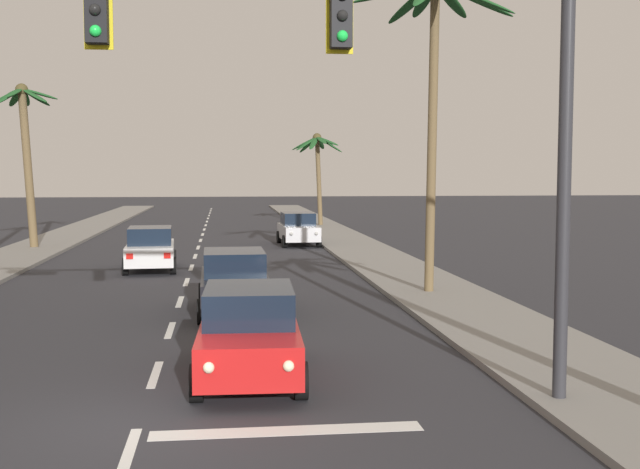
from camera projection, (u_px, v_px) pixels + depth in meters
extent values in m
plane|color=#2D2D33|center=(139.00, 424.00, 11.93)|extent=(220.00, 220.00, 0.00)
cube|color=gray|center=(383.00, 262.00, 32.65)|extent=(3.20, 110.00, 0.14)
cube|color=silver|center=(129.00, 453.00, 10.70)|extent=(0.16, 2.00, 0.01)
cube|color=silver|center=(155.00, 374.00, 14.84)|extent=(0.16, 2.00, 0.01)
cube|color=silver|center=(170.00, 330.00, 18.99)|extent=(0.16, 2.00, 0.01)
cube|color=silver|center=(180.00, 302.00, 23.13)|extent=(0.16, 2.00, 0.01)
cube|color=silver|center=(187.00, 282.00, 27.28)|extent=(0.16, 2.00, 0.01)
cube|color=silver|center=(191.00, 267.00, 31.42)|extent=(0.16, 2.00, 0.01)
cube|color=silver|center=(195.00, 256.00, 35.57)|extent=(0.16, 2.00, 0.01)
cube|color=silver|center=(198.00, 247.00, 39.71)|extent=(0.16, 2.00, 0.01)
cube|color=silver|center=(201.00, 240.00, 43.86)|extent=(0.16, 2.00, 0.01)
cube|color=silver|center=(203.00, 234.00, 48.00)|extent=(0.16, 2.00, 0.01)
cube|color=silver|center=(204.00, 229.00, 52.15)|extent=(0.16, 2.00, 0.01)
cube|color=silver|center=(206.00, 225.00, 56.30)|extent=(0.16, 2.00, 0.01)
cube|color=silver|center=(207.00, 221.00, 60.44)|extent=(0.16, 2.00, 0.01)
cube|color=silver|center=(208.00, 218.00, 64.59)|extent=(0.16, 2.00, 0.01)
cube|color=silver|center=(209.00, 216.00, 68.73)|extent=(0.16, 2.00, 0.01)
cube|color=silver|center=(210.00, 213.00, 72.88)|extent=(0.16, 2.00, 0.01)
cube|color=silver|center=(211.00, 211.00, 77.02)|extent=(0.16, 2.00, 0.01)
cube|color=silver|center=(211.00, 209.00, 81.17)|extent=(0.16, 2.00, 0.01)
cube|color=silver|center=(287.00, 431.00, 11.60)|extent=(4.00, 0.44, 0.01)
cylinder|color=#2D2D33|center=(564.00, 181.00, 12.58)|extent=(0.22, 0.22, 7.29)
cube|color=black|center=(341.00, 17.00, 11.93)|extent=(0.32, 0.26, 0.92)
sphere|color=black|center=(342.00, 16.00, 11.80)|extent=(0.17, 0.17, 0.17)
sphere|color=#1EE54C|center=(342.00, 36.00, 11.82)|extent=(0.17, 0.17, 0.17)
cube|color=yellow|center=(339.00, 19.00, 12.10)|extent=(0.42, 0.03, 1.04)
cube|color=black|center=(97.00, 12.00, 11.50)|extent=(0.32, 0.26, 0.92)
sphere|color=black|center=(95.00, 10.00, 11.36)|extent=(0.17, 0.17, 0.17)
sphere|color=#1EE54C|center=(95.00, 31.00, 11.39)|extent=(0.17, 0.17, 0.17)
cube|color=yellow|center=(98.00, 14.00, 11.67)|extent=(0.42, 0.03, 1.04)
cube|color=red|center=(249.00, 342.00, 14.48)|extent=(1.91, 4.36, 0.72)
cube|color=black|center=(249.00, 304.00, 14.58)|extent=(1.67, 2.25, 0.64)
cylinder|color=black|center=(301.00, 381.00, 13.18)|extent=(0.24, 0.65, 0.64)
cylinder|color=black|center=(197.00, 383.00, 13.03)|extent=(0.24, 0.65, 0.64)
cylinder|color=black|center=(292.00, 344.00, 16.00)|extent=(0.24, 0.65, 0.64)
cylinder|color=black|center=(206.00, 345.00, 15.85)|extent=(0.24, 0.65, 0.64)
sphere|color=#F9EFC6|center=(289.00, 366.00, 12.38)|extent=(0.18, 0.18, 0.18)
sphere|color=#F9EFC6|center=(209.00, 368.00, 12.27)|extent=(0.18, 0.18, 0.18)
cube|color=red|center=(281.00, 315.00, 16.68)|extent=(0.24, 0.07, 0.20)
cube|color=red|center=(218.00, 316.00, 16.56)|extent=(0.24, 0.07, 0.20)
cube|color=black|center=(235.00, 288.00, 21.18)|extent=(1.83, 4.33, 0.72)
cube|color=black|center=(234.00, 262.00, 21.28)|extent=(1.64, 2.23, 0.64)
cylinder|color=black|center=(271.00, 310.00, 19.93)|extent=(0.23, 0.64, 0.64)
cylinder|color=black|center=(202.00, 312.00, 19.69)|extent=(0.23, 0.64, 0.64)
cylinder|color=black|center=(263.00, 293.00, 22.73)|extent=(0.23, 0.64, 0.64)
cylinder|color=black|center=(203.00, 294.00, 22.49)|extent=(0.23, 0.64, 0.64)
sphere|color=#F9EFC6|center=(263.00, 298.00, 19.12)|extent=(0.18, 0.18, 0.18)
sphere|color=#F9EFC6|center=(211.00, 299.00, 18.95)|extent=(0.18, 0.18, 0.18)
cube|color=red|center=(255.00, 274.00, 23.40)|extent=(0.24, 0.06, 0.20)
cube|color=red|center=(210.00, 275.00, 23.22)|extent=(0.24, 0.06, 0.20)
cube|color=silver|center=(151.00, 253.00, 30.51)|extent=(2.01, 4.39, 0.72)
cube|color=black|center=(150.00, 235.00, 30.31)|extent=(1.72, 2.29, 0.64)
cylinder|color=black|center=(130.00, 258.00, 31.78)|extent=(0.26, 0.65, 0.64)
cylinder|color=black|center=(174.00, 258.00, 32.08)|extent=(0.26, 0.65, 0.64)
cylinder|color=black|center=(125.00, 267.00, 28.99)|extent=(0.26, 0.65, 0.64)
cylinder|color=black|center=(173.00, 266.00, 29.30)|extent=(0.26, 0.65, 0.64)
sphere|color=#B2B2AD|center=(137.00, 246.00, 32.52)|extent=(0.18, 0.18, 0.18)
sphere|color=#B2B2AD|center=(168.00, 245.00, 32.74)|extent=(0.18, 0.18, 0.18)
cube|color=red|center=(130.00, 256.00, 28.26)|extent=(0.24, 0.07, 0.20)
cube|color=red|center=(167.00, 256.00, 28.50)|extent=(0.24, 0.07, 0.20)
cube|color=silver|center=(298.00, 232.00, 40.99)|extent=(1.90, 4.36, 0.72)
cube|color=black|center=(298.00, 219.00, 41.08)|extent=(1.67, 2.25, 0.64)
cylinder|color=black|center=(319.00, 241.00, 39.75)|extent=(0.24, 0.65, 0.64)
cylinder|color=black|center=(285.00, 242.00, 39.49)|extent=(0.24, 0.65, 0.64)
cylinder|color=black|center=(311.00, 237.00, 42.55)|extent=(0.24, 0.65, 0.64)
cylinder|color=black|center=(279.00, 237.00, 42.29)|extent=(0.24, 0.65, 0.64)
sphere|color=#B2B2AD|center=(316.00, 234.00, 38.94)|extent=(0.18, 0.18, 0.18)
sphere|color=#B2B2AD|center=(291.00, 234.00, 38.75)|extent=(0.18, 0.18, 0.18)
cube|color=red|center=(305.00, 227.00, 43.21)|extent=(0.24, 0.07, 0.20)
cube|color=red|center=(281.00, 227.00, 43.01)|extent=(0.24, 0.07, 0.20)
cylinder|color=brown|center=(28.00, 171.00, 38.31)|extent=(0.77, 0.39, 7.68)
ellipsoid|color=#1E5123|center=(40.00, 94.00, 38.16)|extent=(1.72, 0.55, 0.61)
ellipsoid|color=#1E5123|center=(36.00, 97.00, 38.64)|extent=(1.38, 1.48, 0.84)
ellipsoid|color=#1E5123|center=(25.00, 98.00, 38.77)|extent=(0.51, 1.65, 0.83)
ellipsoid|color=#1E5123|center=(16.00, 98.00, 38.59)|extent=(1.24, 1.56, 0.88)
ellipsoid|color=#1E5123|center=(5.00, 97.00, 37.89)|extent=(1.60, 0.45, 0.93)
ellipsoid|color=#1E5123|center=(8.00, 97.00, 37.39)|extent=(1.32, 1.44, 0.99)
ellipsoid|color=#1E5123|center=(14.00, 93.00, 37.18)|extent=(0.73, 1.72, 0.68)
ellipsoid|color=#1E5123|center=(34.00, 95.00, 37.66)|extent=(1.59, 1.21, 0.83)
sphere|color=#4C4223|center=(22.00, 90.00, 37.98)|extent=(0.60, 0.60, 0.60)
cylinder|color=brown|center=(432.00, 143.00, 23.97)|extent=(0.39, 0.28, 9.34)
ellipsoid|color=#1E5123|center=(451.00, 1.00, 24.69)|extent=(1.88, 2.25, 0.79)
ellipsoid|color=#1E5123|center=(424.00, 1.00, 24.87)|extent=(0.44, 2.56, 0.70)
ellipsoid|color=#1E5123|center=(411.00, 4.00, 24.69)|extent=(1.32, 2.46, 0.97)
cylinder|color=brown|center=(319.00, 183.00, 54.43)|extent=(0.56, 0.31, 6.09)
ellipsoid|color=#1E5123|center=(330.00, 145.00, 54.21)|extent=(1.82, 0.60, 1.17)
ellipsoid|color=#1E5123|center=(325.00, 141.00, 54.97)|extent=(1.62, 1.73, 0.71)
ellipsoid|color=#1E5123|center=(320.00, 143.00, 55.10)|extent=(1.03, 1.93, 0.91)
ellipsoid|color=#1E5123|center=(308.00, 145.00, 54.81)|extent=(1.42, 1.66, 1.17)
ellipsoid|color=#1E5123|center=(304.00, 143.00, 54.45)|extent=(1.88, 1.10, 1.02)
ellipsoid|color=#1E5123|center=(307.00, 143.00, 53.65)|extent=(1.78, 1.31, 1.07)
ellipsoid|color=#1E5123|center=(314.00, 143.00, 53.33)|extent=(1.05, 1.88, 1.03)
ellipsoid|color=#1E5123|center=(321.00, 140.00, 53.26)|extent=(0.76, 2.02, 0.67)
ellipsoid|color=#1E5123|center=(328.00, 141.00, 53.55)|extent=(1.59, 1.74, 0.76)
sphere|color=#4C4223|center=(317.00, 138.00, 54.17)|extent=(0.60, 0.60, 0.60)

